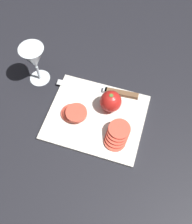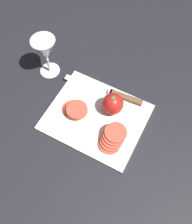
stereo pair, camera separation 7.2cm
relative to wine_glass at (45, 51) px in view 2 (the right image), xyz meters
The scene contains 7 objects.
ground_plane 0.24m from the wine_glass, 34.34° to the right, with size 3.00×3.00×0.00m, color black.
cutting_board 0.27m from the wine_glass, 21.44° to the right, with size 0.31×0.26×0.01m.
wine_glass is the anchor object (origin of this frame).
whole_tomato 0.28m from the wine_glass, ahead, with size 0.07×0.07×0.07m.
knife 0.28m from the wine_glass, ahead, with size 0.28×0.04×0.01m.
tomato_slice_stack_near 0.36m from the wine_glass, 24.07° to the right, with size 0.07×0.10×0.03m.
tomato_slice_stack_far 0.22m from the wine_glass, 32.48° to the right, with size 0.09×0.07×0.03m.
Camera 2 is at (0.24, -0.32, 0.76)m, focal length 42.00 mm.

